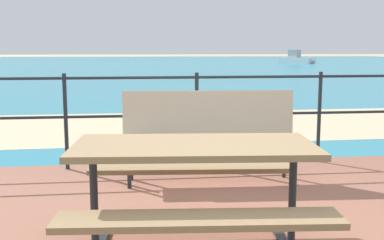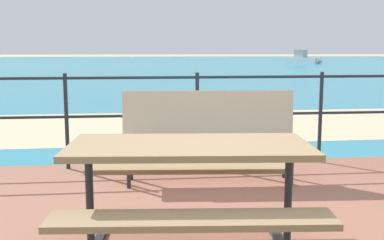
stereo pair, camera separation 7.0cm
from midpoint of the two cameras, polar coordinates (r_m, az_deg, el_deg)
The scene contains 6 objects.
sea_water at distance 42.95m, azimuth -6.19°, elevation 6.68°, with size 90.00×90.00×0.01m, color teal.
beach_strip at distance 8.71m, azimuth -2.49°, elevation -0.67°, with size 54.00×3.60×0.01m, color beige.
picnic_table at distance 2.99m, azimuth -0.42°, elevation -6.25°, with size 1.61×1.47×0.76m.
park_bench at distance 4.80m, azimuth 1.69°, elevation -0.94°, with size 1.79×0.51×0.92m.
railing_fence at distance 5.41m, azimuth 0.20°, elevation 1.58°, with size 5.94×0.04×1.08m.
boat_near at distance 47.73m, azimuth 12.52°, elevation 7.22°, with size 3.13×3.62×1.31m.
Camera 1 is at (-0.71, -2.92, 1.41)m, focal length 44.08 mm.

